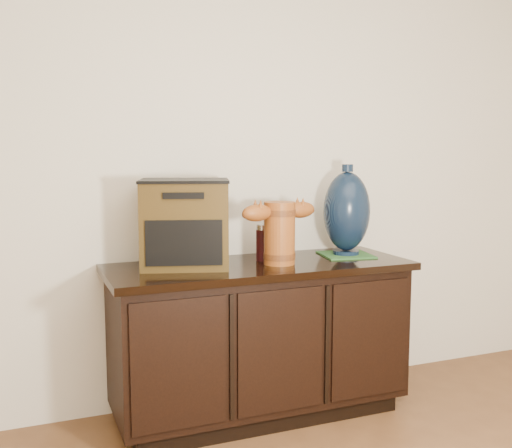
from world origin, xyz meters
name	(u,v)px	position (x,y,z in m)	size (l,w,h in m)	color
sideboard	(260,338)	(0.00, 2.23, 0.39)	(1.46, 0.56, 0.75)	black
terracotta_vessel	(279,229)	(0.08, 2.18, 0.92)	(0.42, 0.18, 0.30)	#A1531D
tv_radio	(185,223)	(-0.35, 2.29, 0.96)	(0.48, 0.43, 0.41)	#422F10
green_mat	(346,255)	(0.50, 2.27, 0.76)	(0.25, 0.25, 0.01)	#2C5D2A
lamp_base	(347,212)	(0.50, 2.27, 0.98)	(0.27, 0.27, 0.46)	black
spray_can	(262,243)	(0.04, 2.29, 0.84)	(0.06, 0.06, 0.18)	#4F0D13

